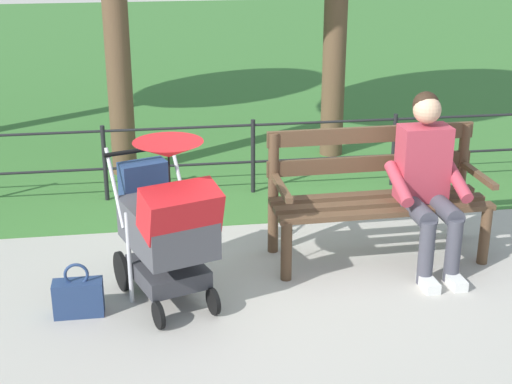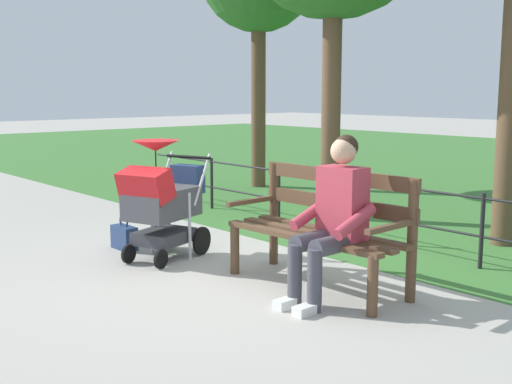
{
  "view_description": "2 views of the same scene",
  "coord_description": "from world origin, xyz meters",
  "px_view_note": "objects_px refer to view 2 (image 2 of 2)",
  "views": [
    {
      "loc": [
        0.95,
        4.99,
        2.51
      ],
      "look_at": [
        0.24,
        0.24,
        0.69
      ],
      "focal_mm": 53.17,
      "sensor_mm": 36.0,
      "label": 1
    },
    {
      "loc": [
        -4.25,
        3.72,
        1.61
      ],
      "look_at": [
        -0.09,
        0.07,
        0.73
      ],
      "focal_mm": 45.03,
      "sensor_mm": 36.0,
      "label": 2
    }
  ],
  "objects_px": {
    "park_bench": "(323,223)",
    "handbag": "(124,237)",
    "person_on_bench": "(333,214)",
    "stroller": "(162,198)"
  },
  "relations": [
    {
      "from": "park_bench",
      "to": "handbag",
      "type": "bearing_deg",
      "value": 16.13
    },
    {
      "from": "person_on_bench",
      "to": "handbag",
      "type": "bearing_deg",
      "value": 9.27
    },
    {
      "from": "handbag",
      "to": "person_on_bench",
      "type": "bearing_deg",
      "value": -170.73
    },
    {
      "from": "park_bench",
      "to": "handbag",
      "type": "distance_m",
      "value": 2.29
    },
    {
      "from": "stroller",
      "to": "handbag",
      "type": "xyz_separation_m",
      "value": [
        0.6,
        0.08,
        -0.47
      ]
    },
    {
      "from": "person_on_bench",
      "to": "stroller",
      "type": "distance_m",
      "value": 1.91
    },
    {
      "from": "person_on_bench",
      "to": "stroller",
      "type": "height_order",
      "value": "person_on_bench"
    },
    {
      "from": "park_bench",
      "to": "person_on_bench",
      "type": "height_order",
      "value": "person_on_bench"
    },
    {
      "from": "park_bench",
      "to": "handbag",
      "type": "relative_size",
      "value": 4.36
    },
    {
      "from": "person_on_bench",
      "to": "handbag",
      "type": "relative_size",
      "value": 3.45
    }
  ]
}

